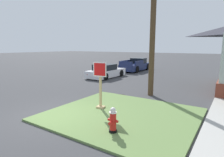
# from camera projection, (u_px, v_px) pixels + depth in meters

# --- Properties ---
(ground_plane) EXTENTS (160.00, 160.00, 0.00)m
(ground_plane) POSITION_uv_depth(u_px,v_px,m) (52.00, 117.00, 7.83)
(ground_plane) COLOR #3D3D3F
(grass_corner_patch) EXTENTS (5.94, 5.42, 0.08)m
(grass_corner_patch) POSITION_uv_depth(u_px,v_px,m) (122.00, 114.00, 8.01)
(grass_corner_patch) COLOR #668447
(grass_corner_patch) RESTS_ON ground
(fire_hydrant) EXTENTS (0.38, 0.34, 0.85)m
(fire_hydrant) POSITION_uv_depth(u_px,v_px,m) (113.00, 121.00, 6.20)
(fire_hydrant) COLOR black
(fire_hydrant) RESTS_ON grass_corner_patch
(stop_sign) EXTENTS (0.65, 0.33, 2.13)m
(stop_sign) POSITION_uv_depth(u_px,v_px,m) (100.00, 87.00, 8.54)
(stop_sign) COLOR tan
(stop_sign) RESTS_ON grass_corner_patch
(manhole_cover) EXTENTS (0.70, 0.70, 0.02)m
(manhole_cover) POSITION_uv_depth(u_px,v_px,m) (120.00, 96.00, 11.17)
(manhole_cover) COLOR black
(manhole_cover) RESTS_ON ground
(parked_sedan_white) EXTENTS (1.96, 4.25, 1.25)m
(parked_sedan_white) POSITION_uv_depth(u_px,v_px,m) (106.00, 72.00, 17.74)
(parked_sedan_white) COLOR silver
(parked_sedan_white) RESTS_ON ground
(pickup_truck_navy) EXTENTS (2.04, 5.25, 1.48)m
(pickup_truck_navy) POSITION_uv_depth(u_px,v_px,m) (136.00, 65.00, 22.66)
(pickup_truck_navy) COLOR #19234C
(pickup_truck_navy) RESTS_ON ground
(utility_pole) EXTENTS (1.61, 0.32, 9.58)m
(utility_pole) POSITION_uv_depth(u_px,v_px,m) (153.00, 9.00, 10.46)
(utility_pole) COLOR #4C3823
(utility_pole) RESTS_ON ground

